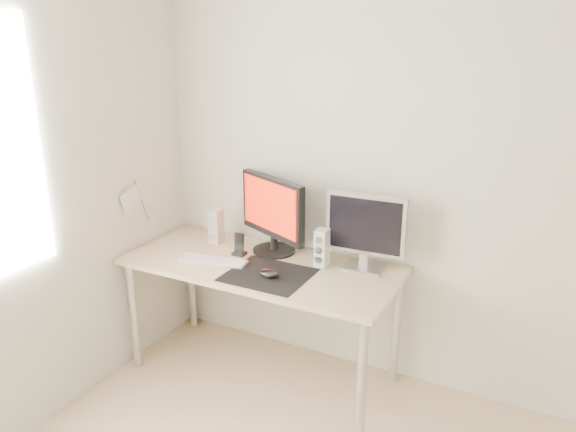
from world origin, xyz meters
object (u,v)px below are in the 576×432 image
(speaker_right, at_px, (322,248))
(phone_dock, at_px, (239,248))
(mouse, at_px, (269,274))
(second_monitor, at_px, (366,228))
(speaker_left, at_px, (216,226))
(main_monitor, at_px, (273,212))
(keyboard, at_px, (213,260))
(desk, at_px, (261,276))

(speaker_right, distance_m, phone_dock, 0.51)
(mouse, relative_size, second_monitor, 0.26)
(speaker_left, bearing_deg, mouse, -29.43)
(main_monitor, xyz_separation_m, second_monitor, (0.58, 0.02, -0.01))
(speaker_right, distance_m, keyboard, 0.64)
(main_monitor, distance_m, speaker_left, 0.42)
(mouse, xyz_separation_m, speaker_left, (-0.55, 0.31, 0.08))
(mouse, height_order, speaker_right, speaker_right)
(second_monitor, height_order, phone_dock, second_monitor)
(second_monitor, xyz_separation_m, keyboard, (-0.82, -0.31, -0.23))
(mouse, relative_size, keyboard, 0.27)
(keyboard, bearing_deg, speaker_right, 22.50)
(speaker_left, relative_size, keyboard, 0.50)
(second_monitor, bearing_deg, main_monitor, -178.15)
(speaker_left, bearing_deg, speaker_right, -1.98)
(second_monitor, height_order, speaker_left, second_monitor)
(main_monitor, height_order, speaker_left, main_monitor)
(mouse, distance_m, keyboard, 0.40)
(mouse, xyz_separation_m, keyboard, (-0.40, 0.04, -0.02))
(second_monitor, bearing_deg, phone_dock, -168.33)
(mouse, distance_m, second_monitor, 0.59)
(speaker_left, bearing_deg, keyboard, -60.11)
(main_monitor, relative_size, phone_dock, 3.81)
(speaker_right, bearing_deg, second_monitor, 16.80)
(mouse, relative_size, phone_dock, 0.87)
(speaker_left, distance_m, speaker_right, 0.74)
(keyboard, bearing_deg, phone_dock, 62.74)
(desk, distance_m, keyboard, 0.30)
(speaker_right, bearing_deg, keyboard, -157.50)
(desk, relative_size, phone_dock, 11.74)
(main_monitor, distance_m, second_monitor, 0.58)
(desk, distance_m, phone_dock, 0.22)
(speaker_right, xyz_separation_m, phone_dock, (-0.50, -0.08, -0.07))
(main_monitor, bearing_deg, phone_dock, -139.64)
(desk, height_order, keyboard, keyboard)
(mouse, distance_m, speaker_left, 0.64)
(desk, relative_size, main_monitor, 3.08)
(second_monitor, relative_size, speaker_left, 2.06)
(phone_dock, bearing_deg, speaker_left, 155.61)
(desk, bearing_deg, phone_dock, 163.24)
(main_monitor, relative_size, keyboard, 1.20)
(keyboard, distance_m, phone_dock, 0.18)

